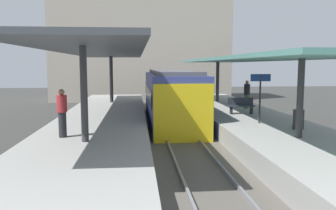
{
  "coord_description": "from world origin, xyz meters",
  "views": [
    {
      "loc": [
        -2.03,
        -16.57,
        3.59
      ],
      "look_at": [
        -0.4,
        1.16,
        1.52
      ],
      "focal_mm": 36.53,
      "sensor_mm": 36.0,
      "label": 1
    }
  ],
  "objects_px": {
    "commuter_train": "(171,97)",
    "platform_sign": "(260,87)",
    "platform_bench": "(241,105)",
    "passenger_near_bench": "(247,94)",
    "litter_bin": "(298,119)",
    "passenger_mid_platform": "(62,112)"
  },
  "relations": [
    {
      "from": "commuter_train",
      "to": "platform_sign",
      "type": "distance_m",
      "value": 6.44
    },
    {
      "from": "platform_bench",
      "to": "passenger_near_bench",
      "type": "relative_size",
      "value": 0.82
    },
    {
      "from": "litter_bin",
      "to": "platform_sign",
      "type": "bearing_deg",
      "value": 125.48
    },
    {
      "from": "commuter_train",
      "to": "platform_bench",
      "type": "relative_size",
      "value": 7.9
    },
    {
      "from": "passenger_mid_platform",
      "to": "passenger_near_bench",
      "type": "bearing_deg",
      "value": 39.03
    },
    {
      "from": "platform_bench",
      "to": "platform_sign",
      "type": "bearing_deg",
      "value": -91.88
    },
    {
      "from": "platform_sign",
      "to": "litter_bin",
      "type": "height_order",
      "value": "platform_sign"
    },
    {
      "from": "litter_bin",
      "to": "passenger_mid_platform",
      "type": "relative_size",
      "value": 0.46
    },
    {
      "from": "platform_bench",
      "to": "passenger_near_bench",
      "type": "height_order",
      "value": "passenger_near_bench"
    },
    {
      "from": "platform_bench",
      "to": "passenger_near_bench",
      "type": "xyz_separation_m",
      "value": [
        1.04,
        2.22,
        0.42
      ]
    },
    {
      "from": "platform_bench",
      "to": "passenger_mid_platform",
      "type": "xyz_separation_m",
      "value": [
        -8.28,
        -5.34,
        0.45
      ]
    },
    {
      "from": "platform_sign",
      "to": "passenger_near_bench",
      "type": "xyz_separation_m",
      "value": [
        1.14,
        5.29,
        -0.74
      ]
    },
    {
      "from": "commuter_train",
      "to": "passenger_near_bench",
      "type": "xyz_separation_m",
      "value": [
        4.6,
        -0.07,
        0.15
      ]
    },
    {
      "from": "platform_sign",
      "to": "passenger_mid_platform",
      "type": "relative_size",
      "value": 1.26
    },
    {
      "from": "litter_bin",
      "to": "passenger_near_bench",
      "type": "relative_size",
      "value": 0.47
    },
    {
      "from": "platform_sign",
      "to": "platform_bench",
      "type": "bearing_deg",
      "value": 88.12
    },
    {
      "from": "commuter_train",
      "to": "litter_bin",
      "type": "distance_m",
      "value": 8.25
    },
    {
      "from": "platform_bench",
      "to": "passenger_mid_platform",
      "type": "bearing_deg",
      "value": -147.18
    },
    {
      "from": "platform_bench",
      "to": "passenger_mid_platform",
      "type": "relative_size",
      "value": 0.8
    },
    {
      "from": "platform_bench",
      "to": "litter_bin",
      "type": "height_order",
      "value": "platform_bench"
    },
    {
      "from": "platform_sign",
      "to": "litter_bin",
      "type": "bearing_deg",
      "value": -54.52
    },
    {
      "from": "platform_sign",
      "to": "passenger_mid_platform",
      "type": "height_order",
      "value": "platform_sign"
    }
  ]
}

